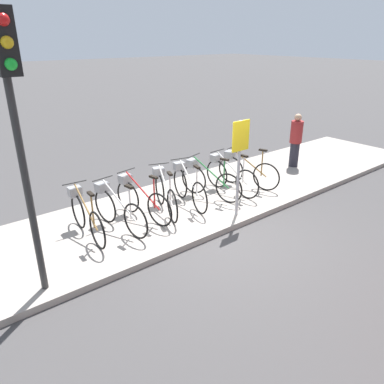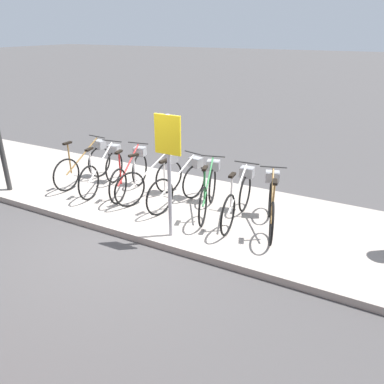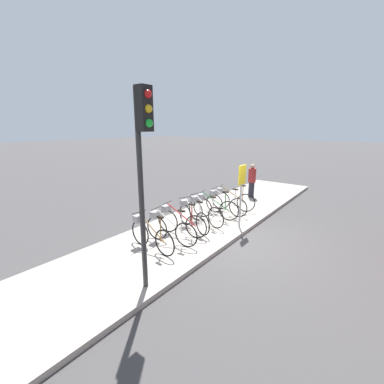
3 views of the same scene
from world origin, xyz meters
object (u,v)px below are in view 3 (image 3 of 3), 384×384
parked_bicycle_2 (179,220)px  parked_bicycle_4 (203,210)px  parked_bicycle_1 (168,227)px  sign_post (241,186)px  pedestrian (252,180)px  parked_bicycle_0 (149,233)px  traffic_light (143,151)px  parked_bicycle_3 (192,215)px  parked_bicycle_5 (213,206)px  parked_bicycle_7 (231,199)px  parked_bicycle_6 (224,202)px

parked_bicycle_2 → parked_bicycle_4: same height
parked_bicycle_2 → parked_bicycle_4: 1.21m
parked_bicycle_1 → sign_post: sign_post is taller
parked_bicycle_4 → pedestrian: bearing=2.0°
parked_bicycle_0 → sign_post: (2.84, -1.18, 0.93)m
pedestrian → traffic_light: 8.00m
parked_bicycle_3 → traffic_light: 3.94m
parked_bicycle_0 → parked_bicycle_5: size_ratio=1.03×
parked_bicycle_3 → pedestrian: pedestrian is taller
parked_bicycle_4 → pedestrian: (4.05, 0.14, 0.34)m
parked_bicycle_4 → sign_post: 1.53m
parked_bicycle_2 → parked_bicycle_7: (3.00, -0.10, 0.00)m
parked_bicycle_5 → parked_bicycle_2: bearing=178.3°
parked_bicycle_0 → parked_bicycle_3: size_ratio=1.05×
parked_bicycle_6 → traffic_light: traffic_light is taller
parked_bicycle_7 → parked_bicycle_0: bearing=178.7°
parked_bicycle_1 → parked_bicycle_3: 1.19m
pedestrian → parked_bicycle_7: bearing=-175.2°
parked_bicycle_2 → parked_bicycle_6: (2.41, -0.12, 0.00)m
parked_bicycle_1 → parked_bicycle_6: bearing=0.1°
parked_bicycle_2 → traffic_light: bearing=-152.7°
parked_bicycle_3 → pedestrian: bearing=1.6°
parked_bicycle_4 → parked_bicycle_5: size_ratio=1.01×
parked_bicycle_2 → parked_bicycle_5: 1.80m
parked_bicycle_1 → traffic_light: (-1.79, -1.11, 2.29)m
parked_bicycle_0 → parked_bicycle_4: (2.41, -0.05, 0.00)m
parked_bicycle_3 → sign_post: (1.06, -1.14, 0.93)m
parked_bicycle_2 → sign_post: 2.23m
parked_bicycle_1 → parked_bicycle_7: same height
parked_bicycle_0 → sign_post: bearing=-22.6°
parked_bicycle_5 → pedestrian: bearing=2.3°
parked_bicycle_4 → parked_bicycle_6: (1.21, -0.07, 0.00)m
parked_bicycle_1 → parked_bicycle_2: (0.61, 0.13, 0.00)m
parked_bicycle_5 → parked_bicycle_6: (0.62, -0.07, 0.00)m
parked_bicycle_4 → parked_bicycle_5: bearing=0.2°
parked_bicycle_6 → sign_post: sign_post is taller
parked_bicycle_0 → traffic_light: 2.86m
parked_bicycle_2 → parked_bicycle_4: bearing=-2.6°
parked_bicycle_5 → parked_bicycle_7: size_ratio=1.01×
parked_bicycle_1 → parked_bicycle_5: size_ratio=1.02×
parked_bicycle_1 → sign_post: (2.24, -1.06, 0.93)m
parked_bicycle_3 → parked_bicycle_7: bearing=-1.4°
parked_bicycle_0 → traffic_light: (-1.19, -1.23, 2.29)m
pedestrian → parked_bicycle_3: bearing=-178.4°
parked_bicycle_4 → parked_bicycle_7: same height
parked_bicycle_1 → parked_bicycle_5: (2.40, 0.07, 0.00)m
parked_bicycle_2 → parked_bicycle_3: 0.58m
parked_bicycle_3 → sign_post: size_ratio=0.79×
parked_bicycle_1 → parked_bicycle_5: bearing=1.7°
parked_bicycle_4 → parked_bicycle_6: same height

